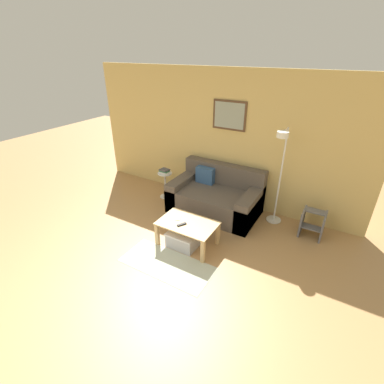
% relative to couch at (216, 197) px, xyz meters
% --- Properties ---
extents(ground_plane, '(16.00, 16.00, 0.00)m').
position_rel_couch_xyz_m(ground_plane, '(-0.25, -2.95, -0.30)').
color(ground_plane, tan).
extents(wall_back, '(5.60, 0.09, 2.55)m').
position_rel_couch_xyz_m(wall_back, '(-0.25, 0.51, 0.98)').
color(wall_back, '#D6B76B').
rests_on(wall_back, ground_plane).
extents(area_rug, '(1.38, 0.62, 0.01)m').
position_rel_couch_xyz_m(area_rug, '(0.06, -1.73, -0.29)').
color(area_rug, '#B2B79E').
rests_on(area_rug, ground_plane).
extents(couch, '(1.64, 0.98, 0.86)m').
position_rel_couch_xyz_m(couch, '(0.00, 0.00, 0.00)').
color(couch, brown).
rests_on(couch, ground_plane).
extents(coffee_table, '(0.90, 0.58, 0.41)m').
position_rel_couch_xyz_m(coffee_table, '(0.08, -1.16, 0.04)').
color(coffee_table, tan).
rests_on(coffee_table, ground_plane).
extents(storage_bin, '(0.48, 0.44, 0.25)m').
position_rel_couch_xyz_m(storage_bin, '(0.04, -1.20, -0.17)').
color(storage_bin, '#B2B2B7').
rests_on(storage_bin, ground_plane).
extents(floor_lamp, '(0.27, 0.54, 1.73)m').
position_rel_couch_xyz_m(floor_lamp, '(1.08, 0.09, 0.78)').
color(floor_lamp, white).
rests_on(floor_lamp, ground_plane).
extents(side_table, '(0.29, 0.29, 0.55)m').
position_rel_couch_xyz_m(side_table, '(-1.16, -0.02, 0.03)').
color(side_table, silver).
rests_on(side_table, ground_plane).
extents(book_stack, '(0.21, 0.20, 0.07)m').
position_rel_couch_xyz_m(book_stack, '(-1.17, -0.01, 0.29)').
color(book_stack, silver).
rests_on(book_stack, side_table).
extents(remote_control, '(0.11, 0.15, 0.02)m').
position_rel_couch_xyz_m(remote_control, '(0.04, -1.26, 0.12)').
color(remote_control, black).
rests_on(remote_control, coffee_table).
extents(cell_phone, '(0.11, 0.15, 0.01)m').
position_rel_couch_xyz_m(cell_phone, '(-0.12, -1.12, 0.12)').
color(cell_phone, silver).
rests_on(cell_phone, coffee_table).
extents(step_stool, '(0.36, 0.37, 0.44)m').
position_rel_couch_xyz_m(step_stool, '(1.75, 0.11, -0.06)').
color(step_stool, slate).
rests_on(step_stool, ground_plane).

